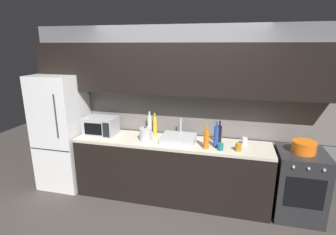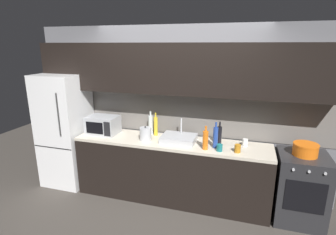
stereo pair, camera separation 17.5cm
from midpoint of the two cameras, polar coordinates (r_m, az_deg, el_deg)
name	(u,v)px [view 1 (the left image)]	position (r m, az deg, el deg)	size (l,w,h in m)	color
back_wall	(176,92)	(3.88, 0.39, 5.46)	(4.52, 0.44, 2.50)	slate
counter_run	(171,170)	(3.95, -0.68, -11.20)	(2.78, 0.60, 0.90)	black
refrigerator	(62,131)	(4.54, -22.93, -2.81)	(0.68, 0.69, 1.79)	white
oven_range	(299,184)	(3.93, 25.23, -12.93)	(0.60, 0.62, 0.90)	#232326
microwave	(101,126)	(4.14, -15.41, -1.76)	(0.46, 0.35, 0.27)	#A8AAAF
sink_basin	(179,138)	(3.76, 1.01, -4.47)	(0.48, 0.38, 0.30)	#ADAFB5
kettle	(145,134)	(3.77, -6.24, -3.64)	(0.20, 0.17, 0.21)	#B7BABF
wine_bottle_yellow	(155,126)	(3.96, -4.11, -1.88)	(0.06, 0.06, 0.35)	gold
wine_bottle_orange	(206,139)	(3.48, 6.85, -4.69)	(0.07, 0.07, 0.32)	orange
wine_bottle_dark	(219,135)	(3.67, 9.69, -3.66)	(0.06, 0.06, 0.33)	black
wine_bottle_clear	(150,125)	(4.03, -5.24, -1.55)	(0.07, 0.07, 0.35)	silver
wine_bottle_blue	(216,136)	(3.55, 8.94, -4.07)	(0.07, 0.07, 0.35)	#234299
mug_white	(245,141)	(3.75, 14.94, -4.95)	(0.07, 0.07, 0.10)	silver
mug_teal	(220,147)	(3.49, 9.84, -6.26)	(0.08, 0.08, 0.09)	#19666B
mug_amber	(238,147)	(3.50, 13.54, -6.26)	(0.08, 0.08, 0.11)	#B27019
cooking_pot	(304,147)	(3.73, 26.11, -5.75)	(0.30, 0.30, 0.15)	orange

